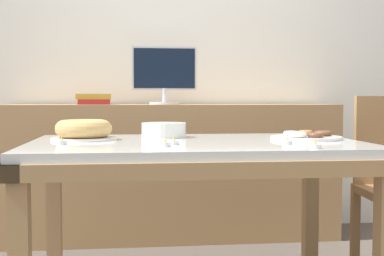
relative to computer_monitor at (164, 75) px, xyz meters
name	(u,v)px	position (x,y,z in m)	size (l,w,h in m)	color
wall_back	(170,46)	(0.06, 0.30, 0.22)	(8.00, 0.10, 2.60)	white
dining_table	(196,162)	(0.06, -1.22, -0.43)	(1.45, 0.96, 0.74)	silver
sideboard	(173,171)	(0.06, 0.00, -0.63)	(2.16, 0.44, 0.89)	tan
computer_monitor	(164,75)	(0.00, 0.00, 0.00)	(0.42, 0.20, 0.38)	silver
book_stack	(93,99)	(-0.46, 0.00, -0.16)	(0.23, 0.19, 0.07)	maroon
cake_chocolate_round	(84,130)	(-0.43, -1.10, -0.29)	(0.29, 0.29, 0.09)	silver
pastry_platter	(306,137)	(0.57, -1.18, -0.32)	(0.32, 0.32, 0.04)	silver
plate_stack	(164,130)	(-0.07, -0.99, -0.30)	(0.21, 0.21, 0.07)	silver
tealight_left_edge	(287,142)	(0.40, -1.42, -0.33)	(0.04, 0.04, 0.04)	silver
tealight_near_cakes	(166,144)	(-0.09, -1.48, -0.33)	(0.04, 0.04, 0.04)	silver
tealight_centre	(62,142)	(-0.50, -1.33, -0.33)	(0.04, 0.04, 0.04)	silver
tealight_near_front	(315,146)	(0.45, -1.62, -0.33)	(0.04, 0.04, 0.04)	silver
tealight_right_edge	(174,142)	(-0.05, -1.40, -0.33)	(0.04, 0.04, 0.04)	silver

